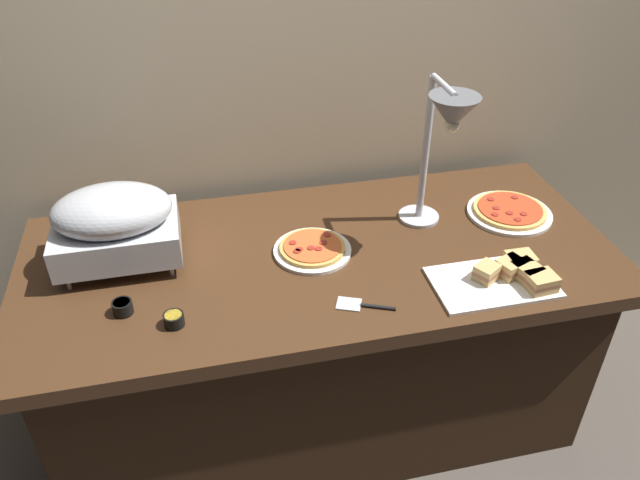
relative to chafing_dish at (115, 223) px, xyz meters
name	(u,v)px	position (x,y,z in m)	size (l,w,h in m)	color
ground_plane	(320,409)	(0.62, -0.09, -0.91)	(8.00, 8.00, 0.00)	#4C443D
back_wall	(288,67)	(0.62, 0.41, 0.29)	(4.40, 0.04, 2.40)	#C6B593
buffet_table	(320,338)	(0.62, -0.09, -0.52)	(1.90, 0.84, 0.76)	#422816
chafing_dish	(115,223)	(0.00, 0.00, 0.00)	(0.37, 0.27, 0.26)	#B7BABF
heat_lamp	(447,126)	(1.00, -0.10, 0.26)	(0.15, 0.31, 0.52)	#B7BABF
pizza_plate_front	(312,249)	(0.59, -0.08, -0.13)	(0.25, 0.25, 0.03)	white
pizza_plate_center	(510,211)	(1.32, -0.02, -0.13)	(0.29, 0.29, 0.03)	white
sandwich_platter	(509,275)	(1.14, -0.36, -0.12)	(0.36, 0.22, 0.06)	white
sauce_cup_near	(174,319)	(0.15, -0.33, -0.12)	(0.06, 0.06, 0.04)	black
sauce_cup_far	(122,307)	(0.01, -0.25, -0.12)	(0.06, 0.06, 0.04)	black
serving_spatula	(363,305)	(0.68, -0.37, -0.14)	(0.17, 0.10, 0.01)	#B7BABF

